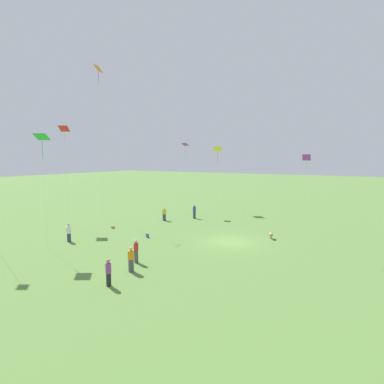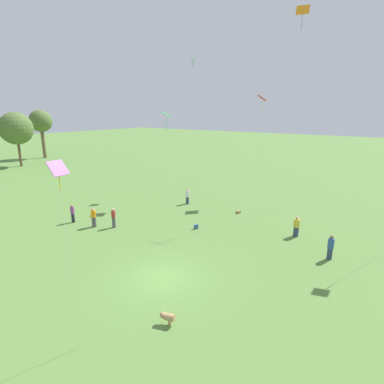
# 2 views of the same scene
# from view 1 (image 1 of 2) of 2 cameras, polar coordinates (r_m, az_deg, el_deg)

# --- Properties ---
(ground_plane) EXTENTS (240.00, 240.00, 0.00)m
(ground_plane) POSITION_cam_1_polar(r_m,az_deg,el_deg) (27.77, 7.39, -9.36)
(ground_plane) COLOR #5B843D
(person_0) EXTENTS (0.55, 0.55, 1.70)m
(person_0) POSITION_cam_1_polar(r_m,az_deg,el_deg) (37.74, 0.45, -3.79)
(person_0) COLOR #333D5B
(person_0) RESTS_ON ground_plane
(person_1) EXTENTS (0.44, 0.44, 1.71)m
(person_1) POSITION_cam_1_polar(r_m,az_deg,el_deg) (22.39, -10.60, -11.00)
(person_1) COLOR #4C4C51
(person_1) RESTS_ON ground_plane
(person_2) EXTENTS (0.54, 0.54, 1.67)m
(person_2) POSITION_cam_1_polar(r_m,az_deg,el_deg) (29.58, -22.42, -7.16)
(person_2) COLOR #333D5B
(person_2) RESTS_ON ground_plane
(person_3) EXTENTS (0.34, 0.34, 1.64)m
(person_3) POSITION_cam_1_polar(r_m,az_deg,el_deg) (18.91, -15.63, -14.54)
(person_3) COLOR #232328
(person_3) RESTS_ON ground_plane
(person_4) EXTENTS (0.65, 0.65, 1.65)m
(person_4) POSITION_cam_1_polar(r_m,az_deg,el_deg) (36.65, -5.31, -4.19)
(person_4) COLOR #333D5B
(person_4) RESTS_ON ground_plane
(person_5) EXTENTS (0.45, 0.45, 1.69)m
(person_5) POSITION_cam_1_polar(r_m,az_deg,el_deg) (20.79, -11.54, -12.48)
(person_5) COLOR #4C4C51
(person_5) RESTS_ON ground_plane
(kite_0) EXTENTS (1.34, 1.28, 11.16)m
(kite_0) POSITION_cam_1_polar(r_m,az_deg,el_deg) (37.19, -23.17, 10.53)
(kite_0) COLOR red
(kite_0) RESTS_ON ground_plane
(kite_1) EXTENTS (1.35, 1.32, 9.48)m
(kite_1) POSITION_cam_1_polar(r_m,az_deg,el_deg) (27.17, -26.68, 8.76)
(kite_1) COLOR green
(kite_1) RESTS_ON ground_plane
(kite_2) EXTENTS (0.66, 0.47, 7.86)m
(kite_2) POSITION_cam_1_polar(r_m,az_deg,el_deg) (25.66, 20.94, 5.28)
(kite_2) COLOR purple
(kite_2) RESTS_ON ground_plane
(kite_3) EXTENTS (0.79, 0.73, 9.62)m
(kite_3) POSITION_cam_1_polar(r_m,az_deg,el_deg) (41.38, -1.31, 8.47)
(kite_3) COLOR purple
(kite_3) RESTS_ON ground_plane
(kite_4) EXTENTS (0.92, 1.24, 18.57)m
(kite_4) POSITION_cam_1_polar(r_m,az_deg,el_deg) (39.69, -17.39, 20.48)
(kite_4) COLOR orange
(kite_4) RESTS_ON ground_plane
(kite_5) EXTENTS (1.53, 1.48, 9.18)m
(kite_5) POSITION_cam_1_polar(r_m,az_deg,el_deg) (43.74, 4.89, 7.90)
(kite_5) COLOR yellow
(kite_5) RESTS_ON ground_plane
(dog_0) EXTENTS (0.49, 0.74, 0.60)m
(dog_0) POSITION_cam_1_polar(r_m,az_deg,el_deg) (29.29, 14.83, -7.88)
(dog_0) COLOR tan
(dog_0) RESTS_ON ground_plane
(picnic_bag_0) EXTENTS (0.39, 0.31, 0.37)m
(picnic_bag_0) POSITION_cam_1_polar(r_m,az_deg,el_deg) (29.20, -8.49, -8.21)
(picnic_bag_0) COLOR #33518C
(picnic_bag_0) RESTS_ON ground_plane
(picnic_bag_1) EXTENTS (0.45, 0.44, 0.26)m
(picnic_bag_1) POSITION_cam_1_polar(r_m,az_deg,el_deg) (33.71, -14.84, -6.48)
(picnic_bag_1) COLOR #A58459
(picnic_bag_1) RESTS_ON ground_plane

